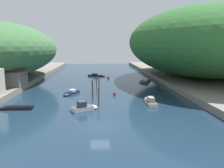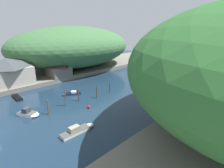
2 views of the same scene
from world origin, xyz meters
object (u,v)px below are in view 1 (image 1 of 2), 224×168
boat_red_skiff (15,108)px  boat_open_rowboat (145,81)px  boat_small_dinghy (85,107)px  boathouse_shed (9,75)px  boat_cabin_cruiser (97,75)px  boat_moored_right (150,101)px  boat_white_cruiser (71,93)px  channel_buoy_near (108,77)px  channel_buoy_far (114,94)px

boat_red_skiff → boat_open_rowboat: boat_open_rowboat is taller
boat_small_dinghy → boat_open_rowboat: boat_small_dinghy is taller
boathouse_shed → boat_cabin_cruiser: 29.00m
boat_red_skiff → boat_moored_right: 22.36m
boat_small_dinghy → boat_white_cruiser: bearing=169.4°
channel_buoy_near → boathouse_shed: bearing=-144.3°
boathouse_shed → boat_open_rowboat: bearing=16.3°
boat_white_cruiser → channel_buoy_far: (8.92, -1.58, 0.05)m
boat_moored_right → boat_white_cruiser: boat_moored_right is taller
boat_small_dinghy → boat_white_cruiser: (-3.53, 11.49, -0.16)m
boat_open_rowboat → channel_buoy_near: (-9.67, 6.86, 0.12)m
boat_open_rowboat → boat_white_cruiser: boat_open_rowboat is taller
boat_red_skiff → boat_white_cruiser: size_ratio=1.21×
boathouse_shed → boat_cabin_cruiser: boathouse_shed is taller
boat_small_dinghy → boat_moored_right: bearing=79.6°
boat_cabin_cruiser → channel_buoy_far: 27.69m
boat_small_dinghy → boat_moored_right: (11.11, 3.44, -0.07)m
boathouse_shed → boat_red_skiff: boathouse_shed is taller
channel_buoy_near → boat_moored_right: bearing=-78.6°
boat_open_rowboat → channel_buoy_far: size_ratio=5.95×
boat_cabin_cruiser → channel_buoy_near: (3.45, -5.06, 0.10)m
boat_open_rowboat → boat_white_cruiser: size_ratio=1.14×
boat_open_rowboat → boat_red_skiff: bearing=69.5°
boat_cabin_cruiser → boat_moored_right: boat_moored_right is taller
boathouse_shed → boat_red_skiff: (6.32, -14.71, -3.40)m
boat_red_skiff → channel_buoy_far: bearing=-60.4°
boat_cabin_cruiser → channel_buoy_far: boat_cabin_cruiser is taller
boat_cabin_cruiser → boat_open_rowboat: 17.72m
boat_white_cruiser → boat_red_skiff: bearing=82.3°
boat_small_dinghy → boat_cabin_cruiser: size_ratio=0.75×
boat_moored_right → boat_small_dinghy: bearing=-161.9°
boat_small_dinghy → channel_buoy_far: bearing=123.8°
boat_small_dinghy → boat_red_skiff: (-11.14, 1.27, -0.24)m
boathouse_shed → boat_moored_right: size_ratio=1.14×
boat_white_cruiser → boat_moored_right: bearing=-179.8°
boat_red_skiff → boat_cabin_cruiser: bearing=-17.8°
boat_cabin_cruiser → boat_red_skiff: boat_cabin_cruiser is taller
channel_buoy_near → channel_buoy_far: bearing=-89.7°
boat_open_rowboat → boat_white_cruiser: 23.16m
channel_buoy_near → channel_buoy_far: size_ratio=1.26×
boat_white_cruiser → channel_buoy_near: size_ratio=4.15×
boat_small_dinghy → channel_buoy_far: boat_small_dinghy is taller
boat_small_dinghy → boat_open_rowboat: 29.52m
boat_moored_right → channel_buoy_near: (-5.83, 28.86, 0.05)m
boat_moored_right → boat_white_cruiser: bearing=152.1°
boat_white_cruiser → boathouse_shed: bearing=11.1°
boathouse_shed → boat_small_dinghy: 23.88m
boat_moored_right → boat_open_rowboat: (3.84, 22.01, -0.07)m
boat_red_skiff → boat_open_rowboat: (26.09, 24.19, 0.09)m
boat_white_cruiser → channel_buoy_near: 22.61m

